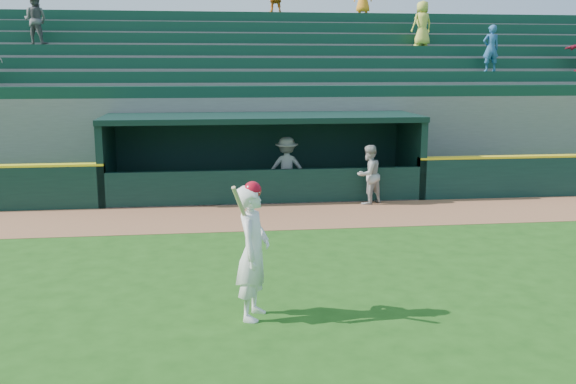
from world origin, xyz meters
The scene contains 7 objects.
ground centered at (0.00, 0.00, 0.00)m, with size 120.00×120.00×0.00m, color #1D4B12.
warning_track centered at (0.00, 4.90, 0.01)m, with size 40.00×3.00×0.01m, color #935B3B.
dugout_player_front centered at (2.89, 6.14, 0.85)m, with size 0.83×0.64×1.70m, color #9F9F99.
dugout_player_inside centered at (0.69, 7.39, 0.91)m, with size 1.18×0.68×1.82m, color gray.
dugout centered at (0.00, 8.00, 1.36)m, with size 9.40×2.80×2.46m.
stands centered at (0.00, 12.57, 2.39)m, with size 34.50×6.25×7.42m.
batter_at_plate centered at (-0.99, -1.94, 1.08)m, with size 0.73×0.89×2.19m.
Camera 1 is at (-1.65, -11.48, 3.89)m, focal length 40.00 mm.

